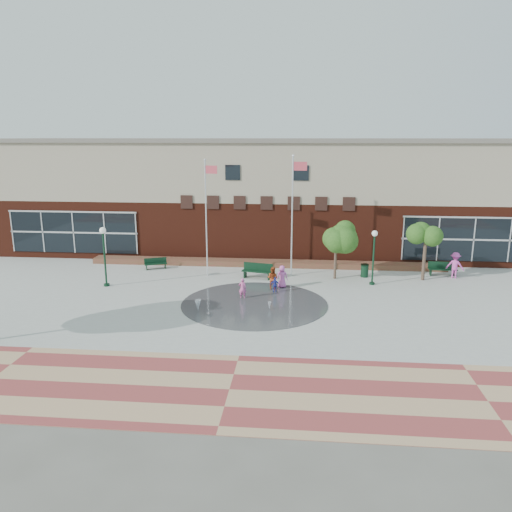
# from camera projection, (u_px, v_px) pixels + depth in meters

# --- Properties ---
(ground) EXTENTS (120.00, 120.00, 0.00)m
(ground) POSITION_uv_depth(u_px,v_px,m) (249.00, 323.00, 25.75)
(ground) COLOR #666056
(ground) RESTS_ON ground
(plaza_concrete) EXTENTS (46.00, 18.00, 0.01)m
(plaza_concrete) POSITION_uv_depth(u_px,v_px,m) (256.00, 298.00, 29.62)
(plaza_concrete) COLOR #A8A8A0
(plaza_concrete) RESTS_ON ground
(paver_band) EXTENTS (46.00, 6.00, 0.01)m
(paver_band) POSITION_uv_depth(u_px,v_px,m) (229.00, 390.00, 18.97)
(paver_band) COLOR #983B39
(paver_band) RESTS_ON ground
(splash_pad) EXTENTS (8.40, 8.40, 0.01)m
(splash_pad) POSITION_uv_depth(u_px,v_px,m) (254.00, 304.00, 28.65)
(splash_pad) COLOR #383A3D
(splash_pad) RESTS_ON ground
(library_building) EXTENTS (44.40, 10.40, 9.20)m
(library_building) POSITION_uv_depth(u_px,v_px,m) (271.00, 194.00, 41.57)
(library_building) COLOR #531E11
(library_building) RESTS_ON ground
(flower_bed) EXTENTS (26.00, 1.20, 0.40)m
(flower_bed) POSITION_uv_depth(u_px,v_px,m) (265.00, 266.00, 36.97)
(flower_bed) COLOR maroon
(flower_bed) RESTS_ON ground
(flagpole_left) EXTENTS (0.91, 0.29, 7.95)m
(flagpole_left) POSITION_uv_depth(u_px,v_px,m) (207.00, 212.00, 33.37)
(flagpole_left) COLOR silver
(flagpole_left) RESTS_ON ground
(flagpole_right) EXTENTS (1.01, 0.21, 8.23)m
(flagpole_right) POSITION_uv_depth(u_px,v_px,m) (293.00, 209.00, 33.43)
(flagpole_right) COLOR silver
(flagpole_right) RESTS_ON ground
(lamp_left) EXTENTS (0.41, 0.41, 3.85)m
(lamp_left) POSITION_uv_depth(u_px,v_px,m) (104.00, 250.00, 31.49)
(lamp_left) COLOR #11331E
(lamp_left) RESTS_ON ground
(lamp_right) EXTENTS (0.38, 0.38, 3.58)m
(lamp_right) POSITION_uv_depth(u_px,v_px,m) (374.00, 251.00, 31.84)
(lamp_right) COLOR #11331E
(lamp_right) RESTS_ON ground
(bench_left) EXTENTS (1.65, 1.04, 0.81)m
(bench_left) POSITION_uv_depth(u_px,v_px,m) (156.00, 266.00, 36.07)
(bench_left) COLOR #11331E
(bench_left) RESTS_ON ground
(bench_mid) EXTENTS (2.13, 0.99, 1.03)m
(bench_mid) POSITION_uv_depth(u_px,v_px,m) (257.00, 274.00, 33.68)
(bench_mid) COLOR #11331E
(bench_mid) RESTS_ON ground
(bench_right) EXTENTS (1.93, 0.60, 0.96)m
(bench_right) POSITION_uv_depth(u_px,v_px,m) (442.00, 272.00, 34.33)
(bench_right) COLOR #11331E
(bench_right) RESTS_ON ground
(trash_can) EXTENTS (0.55, 0.55, 0.91)m
(trash_can) POSITION_uv_depth(u_px,v_px,m) (365.00, 271.00, 34.00)
(trash_can) COLOR #11331E
(trash_can) RESTS_ON ground
(tree_mid) EXTENTS (2.57, 2.57, 4.34)m
(tree_mid) POSITION_uv_depth(u_px,v_px,m) (336.00, 233.00, 32.96)
(tree_mid) COLOR #433126
(tree_mid) RESTS_ON ground
(tree_small_right) EXTENTS (2.40, 2.40, 4.11)m
(tree_small_right) POSITION_uv_depth(u_px,v_px,m) (426.00, 236.00, 32.67)
(tree_small_right) COLOR #433126
(tree_small_right) RESTS_ON ground
(water_jet_a) EXTENTS (0.33, 0.33, 0.65)m
(water_jet_a) POSITION_uv_depth(u_px,v_px,m) (198.00, 312.00, 27.37)
(water_jet_a) COLOR white
(water_jet_a) RESTS_ON ground
(water_jet_b) EXTENTS (0.19, 0.19, 0.43)m
(water_jet_b) POSITION_uv_depth(u_px,v_px,m) (269.00, 310.00, 27.68)
(water_jet_b) COLOR white
(water_jet_b) RESTS_ON ground
(child_splash) EXTENTS (0.46, 0.31, 1.25)m
(child_splash) POSITION_uv_depth(u_px,v_px,m) (243.00, 288.00, 29.48)
(child_splash) COLOR #DF59A2
(child_splash) RESTS_ON ground
(adult_red) EXTENTS (0.87, 0.79, 1.45)m
(adult_red) POSITION_uv_depth(u_px,v_px,m) (273.00, 278.00, 31.21)
(adult_red) COLOR #AE421B
(adult_red) RESTS_ON ground
(adult_pink) EXTENTS (0.71, 0.47, 1.45)m
(adult_pink) POSITION_uv_depth(u_px,v_px,m) (282.00, 277.00, 31.57)
(adult_pink) COLOR #E460C1
(adult_pink) RESTS_ON ground
(child_blue) EXTENTS (0.59, 0.27, 0.99)m
(child_blue) POSITION_uv_depth(u_px,v_px,m) (275.00, 285.00, 30.58)
(child_blue) COLOR #2C35A7
(child_blue) RESTS_ON ground
(person_bench) EXTENTS (1.32, 1.06, 1.79)m
(person_bench) POSITION_uv_depth(u_px,v_px,m) (455.00, 265.00, 33.65)
(person_bench) COLOR #D34AB1
(person_bench) RESTS_ON ground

